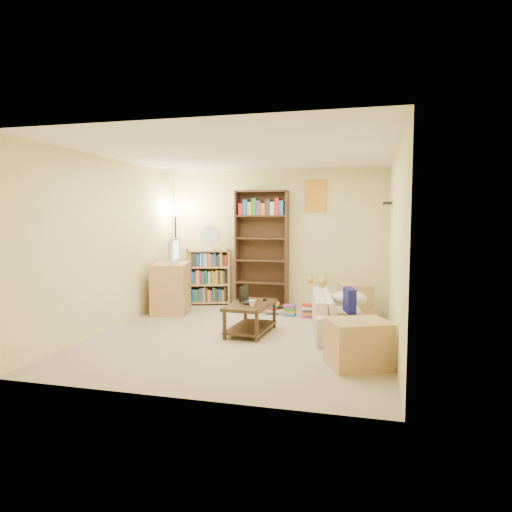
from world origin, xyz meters
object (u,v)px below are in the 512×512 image
Objects in this scene: tv_stand at (171,288)px; television at (171,251)px; tall_bookshelf at (262,246)px; short_bookshelf at (208,277)px; side_table at (355,300)px; desk_fan at (210,237)px; mug at (252,303)px; tabby_cat at (320,281)px; coffee_table at (251,314)px; end_cabinet at (358,344)px; laptop at (253,302)px; sofa at (340,312)px; floor_lamp at (176,229)px.

television is at bearing 0.00° from tv_stand.
television is 0.35× the size of tall_bookshelf.
side_table is (2.72, -0.46, -0.24)m from short_bookshelf.
mug is at bearing -56.71° from desk_fan.
tall_bookshelf is at bearing 18.61° from tv_stand.
tv_stand reaches higher than tabby_cat.
coffee_table is 1.33× the size of television.
tv_stand is 3.86m from end_cabinet.
laptop is at bearing -132.98° from television.
coffee_table is 1.82× the size of side_table.
desk_fan is at bearing -57.41° from short_bookshelf.
end_cabinet is (0.66, -2.22, -0.37)m from tabby_cat.
sofa is 2.95m from short_bookshelf.
floor_lamp is at bearing 92.83° from tv_stand.
sofa is 1.32m from mug.
television is 0.73m from floor_lamp.
coffee_table is 2.50× the size of laptop.
mug is at bearing 110.70° from sofa.
desk_fan is at bearing 171.25° from side_table.
tv_stand is 1.56× the size of side_table.
short_bookshelf reaches higher than mug.
floor_lamp is at bearing 168.94° from tabby_cat.
laptop is at bearing 142.06° from end_cabinet.
tall_bookshelf is at bearing 100.13° from mug.
television is (-1.77, 1.24, 0.59)m from mug.
laptop is 0.47× the size of tv_stand.
short_bookshelf reaches higher than side_table.
side_table is at bearing -16.61° from tall_bookshelf.
sofa is at bearing -45.67° from tall_bookshelf.
mug is at bearing -128.29° from side_table.
mug is 2.24m from television.
tall_bookshelf reaches higher than desk_fan.
tv_stand reaches higher than mug.
floor_lamp is at bearing 142.54° from coffee_table.
sofa is 18.19× the size of mug.
side_table is (3.08, 0.42, -0.79)m from television.
mug is (0.06, -0.27, 0.03)m from laptop.
mug is at bearing 148.06° from end_cabinet.
laptop is 1.97m from tv_stand.
tabby_cat is at bearing -19.17° from desk_fan.
short_bookshelf is (-1.41, 2.11, 0.04)m from mug.
end_cabinet reaches higher than coffee_table.
tv_stand is (-1.71, 0.97, -0.02)m from laptop.
side_table is 0.88× the size of end_cabinet.
desk_fan is (-1.28, 1.86, 0.99)m from coffee_table.
end_cabinet is at bearing -87.08° from side_table.
end_cabinet is (0.13, -2.55, -0.01)m from side_table.
television reaches higher than laptop.
laptop is at bearing -81.69° from tall_bookshelf.
mug is 0.24× the size of desk_fan.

